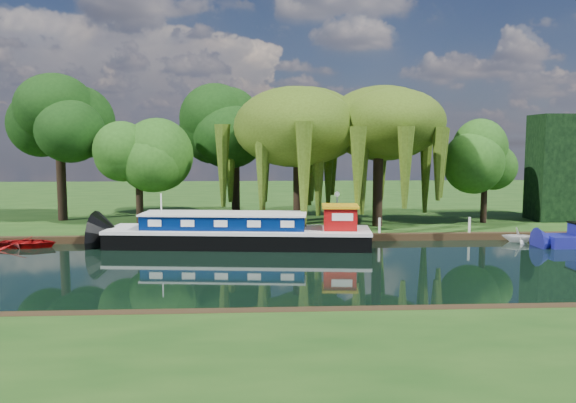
{
  "coord_description": "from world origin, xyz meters",
  "views": [
    {
      "loc": [
        -4.94,
        -27.47,
        6.29
      ],
      "look_at": [
        -3.11,
        6.06,
        2.8
      ],
      "focal_mm": 35.0,
      "sensor_mm": 36.0,
      "label": 1
    }
  ],
  "objects": [
    {
      "name": "mooring_posts",
      "position": [
        -0.5,
        8.4,
        0.95
      ],
      "size": [
        19.16,
        0.16,
        1.0
      ],
      "color": "silver",
      "rests_on": "far_bank"
    },
    {
      "name": "dutch_barge",
      "position": [
        -5.97,
        6.55,
        0.84
      ],
      "size": [
        16.27,
        5.26,
        3.37
      ],
      "rotation": [
        0.0,
        0.0,
        -0.1
      ],
      "color": "black",
      "rests_on": "ground"
    },
    {
      "name": "willow_right",
      "position": [
        3.54,
        11.56,
        7.04
      ],
      "size": [
        7.41,
        7.41,
        9.03
      ],
      "color": "black",
      "rests_on": "far_bank"
    },
    {
      "name": "willow_left",
      "position": [
        -2.02,
        12.81,
        7.26
      ],
      "size": [
        7.83,
        7.83,
        9.38
      ],
      "color": "black",
      "rests_on": "far_bank"
    },
    {
      "name": "white_cruiser",
      "position": [
        11.7,
        7.07,
        0.0
      ],
      "size": [
        2.37,
        2.18,
        1.05
      ],
      "primitive_type": "imported",
      "rotation": [
        0.0,
        0.0,
        1.31
      ],
      "color": "silver",
      "rests_on": "ground"
    },
    {
      "name": "far_bank",
      "position": [
        0.0,
        34.0,
        0.23
      ],
      "size": [
        120.0,
        52.0,
        0.45
      ],
      "primitive_type": "cube",
      "color": "#163A10",
      "rests_on": "ground"
    },
    {
      "name": "tree_far_mid",
      "position": [
        -6.73,
        18.22,
        7.08
      ],
      "size": [
        5.89,
        5.89,
        9.64
      ],
      "color": "black",
      "rests_on": "far_bank"
    },
    {
      "name": "ground",
      "position": [
        0.0,
        0.0,
        0.0
      ],
      "size": [
        120.0,
        120.0,
        0.0
      ],
      "primitive_type": "plane",
      "color": "black"
    },
    {
      "name": "conifer_hedge",
      "position": [
        19.0,
        14.0,
        4.45
      ],
      "size": [
        6.0,
        3.0,
        8.0
      ],
      "primitive_type": "cube",
      "color": "black",
      "rests_on": "far_bank"
    },
    {
      "name": "red_dinghy",
      "position": [
        -18.89,
        6.97,
        0.0
      ],
      "size": [
        3.62,
        2.73,
        0.71
      ],
      "primitive_type": "imported",
      "rotation": [
        0.0,
        0.0,
        1.48
      ],
      "color": "maroon",
      "rests_on": "ground"
    },
    {
      "name": "reeds_near",
      "position": [
        6.87,
        -7.57,
        0.55
      ],
      "size": [
        33.7,
        1.5,
        1.1
      ],
      "color": "#1C5015",
      "rests_on": "ground"
    },
    {
      "name": "tree_far_right",
      "position": [
        11.75,
        12.84,
        4.95
      ],
      "size": [
        3.98,
        3.98,
        6.52
      ],
      "color": "black",
      "rests_on": "far_bank"
    },
    {
      "name": "lamppost",
      "position": [
        0.5,
        10.5,
        2.42
      ],
      "size": [
        0.36,
        0.36,
        2.56
      ],
      "color": "silver",
      "rests_on": "far_bank"
    },
    {
      "name": "tree_far_left",
      "position": [
        -13.42,
        13.11,
        5.51
      ],
      "size": [
        4.58,
        4.58,
        7.37
      ],
      "color": "black",
      "rests_on": "far_bank"
    },
    {
      "name": "tree_far_back",
      "position": [
        -19.83,
        15.92,
        7.35
      ],
      "size": [
        5.89,
        5.89,
        9.91
      ],
      "color": "black",
      "rests_on": "far_bank"
    }
  ]
}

